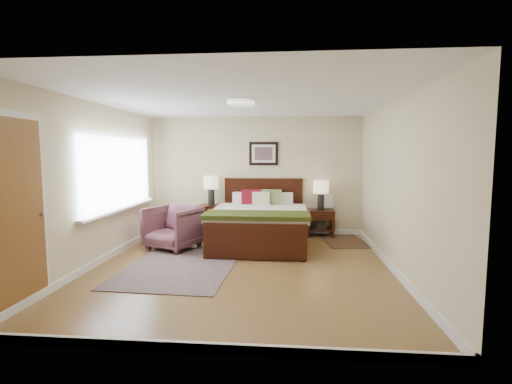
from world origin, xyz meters
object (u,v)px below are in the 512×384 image
nightstand_left (211,211)px  armchair (173,228)px  lamp_right (321,190)px  bed (260,216)px  nightstand_right (320,220)px  lamp_left (211,185)px  rug_persian (181,267)px

nightstand_left → armchair: size_ratio=0.74×
armchair → lamp_right: bearing=47.3°
bed → nightstand_left: 1.38m
bed → nightstand_right: bed is taller
bed → nightstand_left: bed is taller
nightstand_right → armchair: bearing=-155.2°
bed → lamp_left: 1.48m
lamp_right → rug_persian: bearing=-134.2°
lamp_left → rug_persian: bearing=-89.8°
nightstand_left → rug_persian: nightstand_left is taller
lamp_left → armchair: bearing=-108.8°
bed → lamp_right: (1.21, 0.84, 0.43)m
lamp_left → rug_persian: (0.01, -2.37, -1.04)m
bed → lamp_right: 1.53m
nightstand_left → lamp_right: (2.31, 0.02, 0.47)m
nightstand_left → nightstand_right: 2.32m
bed → nightstand_right: (1.21, 0.83, -0.20)m
lamp_right → armchair: size_ratio=0.72×
nightstand_right → rug_persian: (-2.30, -2.36, -0.34)m
lamp_left → lamp_right: bearing=0.0°
nightstand_right → lamp_left: (-2.31, 0.01, 0.71)m
bed → nightstand_left: size_ratio=3.47×
lamp_left → rug_persian: 2.59m
nightstand_right → lamp_right: 0.63m
bed → nightstand_right: 1.48m
nightstand_left → rug_persian: (0.01, -2.35, -0.50)m
nightstand_right → lamp_left: 2.42m
nightstand_left → lamp_left: 0.55m
bed → lamp_right: size_ratio=3.57×
rug_persian → nightstand_right: bearing=48.2°
lamp_left → lamp_right: (2.31, 0.00, -0.08)m
nightstand_left → lamp_left: (-0.00, 0.02, 0.55)m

